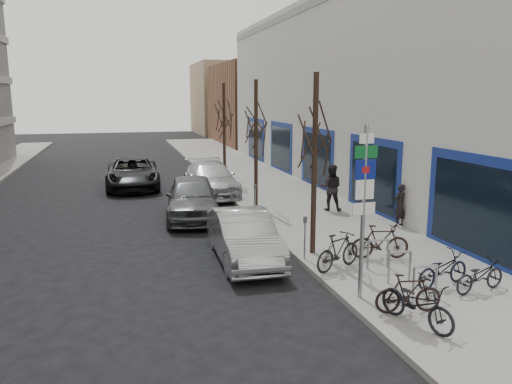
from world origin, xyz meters
TOP-DOWN VIEW (x-y plane):
  - ground at (0.00, 0.00)m, footprint 120.00×120.00m
  - sidewalk_east at (4.50, 10.00)m, footprint 5.00×70.00m
  - commercial_building at (17.00, 16.00)m, footprint 20.00×32.00m
  - brick_building_far at (13.00, 40.00)m, footprint 12.00×14.00m
  - tan_building_far at (13.50, 55.00)m, footprint 13.00×12.00m
  - highway_sign_pole at (2.40, -0.01)m, footprint 0.55×0.10m
  - bike_rack at (3.80, 0.60)m, footprint 0.66×2.26m
  - tree_near at (2.60, 3.50)m, footprint 1.80×1.80m
  - tree_mid at (2.60, 10.00)m, footprint 1.80×1.80m
  - tree_far at (2.60, 16.50)m, footprint 1.80×1.80m
  - meter_front at (2.15, 3.00)m, footprint 0.10×0.08m
  - meter_mid at (2.15, 8.50)m, footprint 0.10×0.08m
  - meter_back at (2.15, 14.00)m, footprint 0.10×0.08m
  - bike_near_left at (2.86, -1.63)m, footprint 1.12×1.89m
  - bike_near_right at (3.01, -1.06)m, footprint 1.56×0.68m
  - bike_mid_curb at (4.71, 0.10)m, footprint 1.75×0.89m
  - bike_mid_inner at (2.71, 1.92)m, footprint 1.78×1.21m
  - bike_far_curb at (5.36, -0.45)m, footprint 1.62×0.77m
  - bike_far_inner at (4.28, 2.45)m, footprint 1.77×0.87m
  - parked_car_front at (0.51, 3.75)m, footprint 1.70×4.55m
  - parked_car_mid at (-0.20, 9.40)m, footprint 2.63×5.23m
  - parked_car_back at (1.37, 14.03)m, footprint 2.28×5.52m
  - lane_car at (-2.30, 16.97)m, footprint 2.79×5.82m
  - pedestrian_near at (6.80, 5.60)m, footprint 0.67×0.55m
  - pedestrian_far at (5.45, 8.67)m, footprint 0.85×0.74m

SIDE VIEW (x-z plane):
  - ground at x=0.00m, z-range 0.00..0.00m
  - sidewalk_east at x=4.50m, z-range 0.00..0.15m
  - bike_near_right at x=3.01m, z-range 0.15..1.07m
  - bike_far_curb at x=5.36m, z-range 0.15..1.10m
  - bike_rack at x=3.80m, z-range 0.24..1.07m
  - bike_mid_curb at x=4.71m, z-range 0.15..1.18m
  - bike_far_inner at x=4.28m, z-range 0.15..1.19m
  - bike_mid_inner at x=2.71m, z-range 0.15..1.20m
  - bike_near_left at x=2.86m, z-range 0.15..1.26m
  - parked_car_front at x=0.51m, z-range 0.00..1.48m
  - parked_car_back at x=1.37m, z-range 0.00..1.59m
  - lane_car at x=-2.30m, z-range 0.00..1.60m
  - parked_car_mid at x=-0.20m, z-range 0.00..1.71m
  - meter_front at x=2.15m, z-range 0.28..1.55m
  - meter_mid at x=2.15m, z-range 0.28..1.55m
  - meter_back at x=2.15m, z-range 0.28..1.55m
  - pedestrian_near at x=6.80m, z-range 0.15..1.72m
  - pedestrian_far at x=5.45m, z-range 0.15..2.09m
  - highway_sign_pole at x=2.40m, z-range 0.36..4.56m
  - brick_building_far at x=13.00m, z-range 0.00..8.00m
  - tree_near at x=2.60m, z-range 1.35..6.85m
  - tree_mid at x=2.60m, z-range 1.35..6.85m
  - tree_far at x=2.60m, z-range 1.35..6.85m
  - tan_building_far at x=13.50m, z-range 0.00..9.00m
  - commercial_building at x=17.00m, z-range 0.00..10.00m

